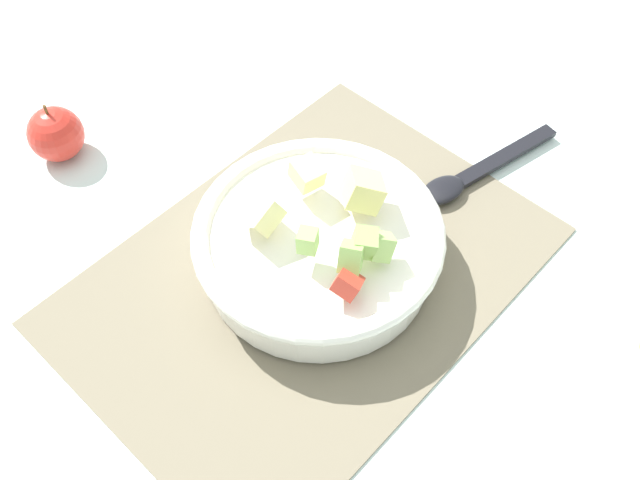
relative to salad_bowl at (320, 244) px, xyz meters
The scene contains 5 objects.
ground_plane 0.05m from the salad_bowl, behind, with size 2.40×2.40×0.00m, color silver.
placemat 0.04m from the salad_bowl, behind, with size 0.50×0.35×0.01m, color #756B56.
salad_bowl is the anchor object (origin of this frame).
serving_spoon 0.21m from the salad_bowl, 12.10° to the right, with size 0.20×0.07×0.01m.
whole_apple 0.35m from the salad_bowl, 104.77° to the left, with size 0.07×0.07×0.08m.
Camera 1 is at (-0.30, -0.30, 0.63)m, focal length 40.06 mm.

